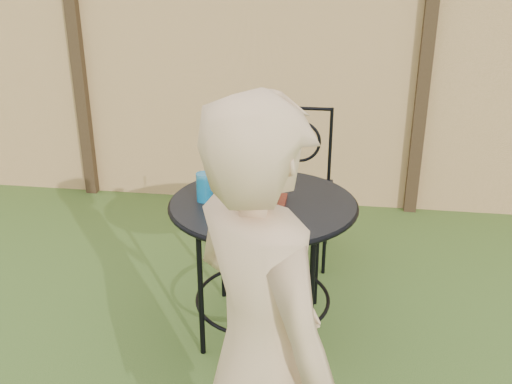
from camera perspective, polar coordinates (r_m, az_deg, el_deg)
ground at (r=2.83m, az=-8.68°, el=-17.92°), size 60.00×60.00×0.00m
fence at (r=4.39m, az=-1.08°, el=10.87°), size 8.00×0.12×1.90m
patio_table at (r=2.82m, az=0.71°, el=-3.52°), size 0.92×0.92×0.72m
patio_chair at (r=3.64m, az=4.07°, el=1.08°), size 0.46×0.46×0.95m
diner at (r=1.67m, az=0.56°, el=-16.40°), size 0.65×0.66×1.54m
salad_plate at (r=2.70m, az=0.04°, el=-1.27°), size 0.27×0.27×0.02m
salad at (r=2.68m, az=0.04°, el=-0.25°), size 0.21×0.21×0.08m
fork at (r=2.63m, az=0.25°, el=2.36°), size 0.01×0.01×0.18m
drinking_glass at (r=2.76m, az=-5.17°, el=0.50°), size 0.08×0.08×0.14m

